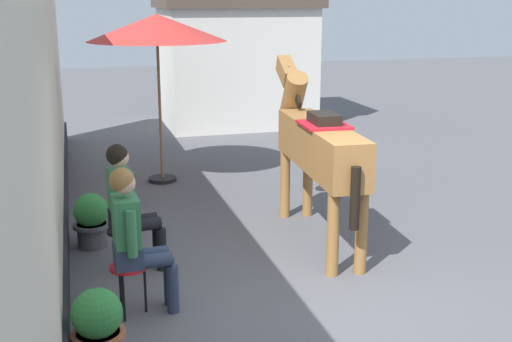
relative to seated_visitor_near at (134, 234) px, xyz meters
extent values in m
plane|color=#56565B|center=(1.76, 2.61, -0.78)|extent=(40.00, 40.00, 0.00)
cube|color=beige|center=(-0.79, 1.11, 0.92)|extent=(0.30, 14.00, 3.40)
cube|color=black|center=(-0.77, 1.11, -0.60)|extent=(0.34, 14.00, 0.36)
cube|color=silver|center=(3.16, 8.90, 0.52)|extent=(3.20, 2.40, 2.60)
cylinder|color=red|center=(-0.06, 0.00, -0.31)|extent=(0.34, 0.34, 0.03)
cylinder|color=black|center=(0.08, 0.00, -0.55)|extent=(0.02, 0.02, 0.45)
cylinder|color=black|center=(-0.14, 0.12, -0.55)|extent=(0.02, 0.02, 0.45)
cylinder|color=black|center=(-0.13, -0.13, -0.55)|extent=(0.02, 0.02, 0.45)
cube|color=#2D3851|center=(-0.06, 0.00, -0.20)|extent=(0.25, 0.33, 0.20)
cube|color=#337247|center=(-0.06, 0.00, 0.12)|extent=(0.23, 0.35, 0.44)
sphere|color=tan|center=(-0.06, 0.00, 0.47)|extent=(0.20, 0.20, 0.20)
sphere|color=olive|center=(-0.08, 0.00, 0.50)|extent=(0.22, 0.22, 0.22)
cylinder|color=#2D3851|center=(0.12, 0.08, -0.25)|extent=(0.38, 0.14, 0.13)
cylinder|color=#2D3851|center=(0.31, 0.09, -0.55)|extent=(0.11, 0.11, 0.46)
cylinder|color=#2D3851|center=(0.13, -0.08, -0.25)|extent=(0.38, 0.14, 0.13)
cylinder|color=#2D3851|center=(0.32, -0.07, -0.55)|extent=(0.11, 0.11, 0.46)
cylinder|color=#337247|center=(-0.05, 0.20, 0.07)|extent=(0.09, 0.09, 0.42)
cylinder|color=#337247|center=(-0.04, -0.20, 0.07)|extent=(0.09, 0.09, 0.42)
cylinder|color=black|center=(-0.03, 0.97, -0.31)|extent=(0.34, 0.34, 0.03)
cylinder|color=black|center=(0.10, 0.98, -0.55)|extent=(0.02, 0.02, 0.45)
cylinder|color=black|center=(-0.12, 1.08, -0.55)|extent=(0.02, 0.02, 0.45)
cylinder|color=black|center=(-0.09, 0.84, -0.55)|extent=(0.02, 0.02, 0.45)
cube|color=black|center=(-0.03, 0.97, -0.20)|extent=(0.28, 0.35, 0.20)
cube|color=#337247|center=(-0.03, 0.97, 0.12)|extent=(0.26, 0.37, 0.44)
sphere|color=tan|center=(-0.03, 0.97, 0.47)|extent=(0.20, 0.20, 0.20)
sphere|color=black|center=(-0.05, 0.96, 0.50)|extent=(0.22, 0.22, 0.22)
cylinder|color=black|center=(0.14, 1.07, -0.25)|extent=(0.39, 0.18, 0.13)
cylinder|color=black|center=(0.33, 1.09, -0.55)|extent=(0.11, 0.11, 0.46)
cylinder|color=black|center=(0.16, 0.91, -0.25)|extent=(0.39, 0.18, 0.13)
cylinder|color=black|center=(0.35, 0.94, -0.55)|extent=(0.11, 0.11, 0.46)
cylinder|color=#337247|center=(-0.04, 1.17, 0.07)|extent=(0.09, 0.09, 0.42)
cylinder|color=#337247|center=(0.01, 0.77, 0.07)|extent=(0.09, 0.09, 0.42)
cube|color=#9E6B38|center=(2.25, 1.26, 0.38)|extent=(0.57, 2.22, 0.52)
cylinder|color=#9E6B38|center=(2.16, 2.24, -0.33)|extent=(0.13, 0.13, 0.90)
cylinder|color=#9E6B38|center=(2.47, 2.23, -0.33)|extent=(0.13, 0.13, 0.90)
cylinder|color=#9E6B38|center=(2.04, 0.31, -0.33)|extent=(0.13, 0.13, 0.90)
cylinder|color=#9E6B38|center=(2.35, 0.29, -0.33)|extent=(0.13, 0.13, 0.90)
cylinder|color=#9E6B38|center=(2.33, 2.46, 0.77)|extent=(0.32, 0.65, 0.73)
cube|color=#9E6B38|center=(2.35, 2.80, 1.08)|extent=(0.21, 0.54, 0.40)
cube|color=black|center=(2.33, 2.44, 0.91)|extent=(0.08, 0.63, 0.48)
cylinder|color=black|center=(2.18, 0.12, 0.11)|extent=(0.11, 0.11, 0.65)
cube|color=red|center=(2.25, 1.16, 0.66)|extent=(0.54, 0.63, 0.03)
cube|color=black|center=(2.25, 1.16, 0.73)|extent=(0.31, 0.46, 0.12)
cylinder|color=#A85638|center=(-0.38, -0.80, -0.52)|extent=(0.43, 0.43, 0.04)
sphere|color=#2D7A38|center=(-0.38, -0.80, -0.34)|extent=(0.40, 0.40, 0.40)
cylinder|color=#4C4C51|center=(-0.33, 1.83, -0.64)|extent=(0.34, 0.34, 0.28)
cylinder|color=#4C4C51|center=(-0.33, 1.83, -0.52)|extent=(0.43, 0.43, 0.04)
sphere|color=#2D7A38|center=(-0.33, 1.83, -0.34)|extent=(0.40, 0.40, 0.40)
cylinder|color=black|center=(0.84, 4.43, -0.75)|extent=(0.44, 0.44, 0.06)
cylinder|color=olive|center=(0.84, 4.43, 0.32)|extent=(0.04, 0.04, 2.20)
cone|color=red|center=(0.84, 4.43, 1.60)|extent=(2.10, 2.10, 0.40)
camera|label=1|loc=(-0.44, -5.57, 2.03)|focal=45.91mm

